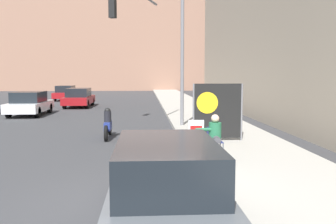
% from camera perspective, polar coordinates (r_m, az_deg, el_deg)
% --- Properties ---
extents(ground_plane, '(160.00, 160.00, 0.00)m').
position_cam_1_polar(ground_plane, '(7.09, -4.70, -14.74)').
color(ground_plane, '#38383A').
extents(sidewalk_curb, '(3.66, 90.00, 0.18)m').
position_cam_1_polar(sidewalk_curb, '(21.99, 4.60, -0.57)').
color(sidewalk_curb, '#A8A399').
rests_on(sidewalk_curb, ground_plane).
extents(building_backdrop_far, '(52.00, 12.00, 22.74)m').
position_cam_1_polar(building_backdrop_far, '(65.36, -5.57, 13.46)').
color(building_backdrop_far, '#936B56').
rests_on(building_backdrop_far, ground_plane).
extents(seated_protester, '(0.94, 0.77, 1.22)m').
position_cam_1_polar(seated_protester, '(10.22, 7.13, -3.55)').
color(seated_protester, '#474C56').
rests_on(seated_protester, sidewalk_curb).
extents(pedestrian_behind, '(0.34, 0.34, 1.64)m').
position_cam_1_polar(pedestrian_behind, '(15.38, 7.31, 0.17)').
color(pedestrian_behind, '#424247').
rests_on(pedestrian_behind, sidewalk_curb).
extents(protest_banner, '(1.75, 0.06, 2.00)m').
position_cam_1_polar(protest_banner, '(13.10, 7.53, 0.18)').
color(protest_banner, slate).
rests_on(protest_banner, sidewalk_curb).
extents(traffic_light_pole, '(3.45, 3.22, 6.09)m').
position_cam_1_polar(traffic_light_pole, '(17.45, -1.81, 11.70)').
color(traffic_light_pole, slate).
rests_on(traffic_light_pole, sidewalk_curb).
extents(parked_car_curbside, '(1.71, 4.77, 1.48)m').
position_cam_1_polar(parked_car_curbside, '(5.86, -0.27, -11.51)').
color(parked_car_curbside, '#565B60').
rests_on(parked_car_curbside, ground_plane).
extents(car_on_road_nearest, '(1.89, 4.38, 1.46)m').
position_cam_1_polar(car_on_road_nearest, '(24.43, -20.33, 1.22)').
color(car_on_road_nearest, silver).
rests_on(car_on_road_nearest, ground_plane).
extents(car_on_road_midblock, '(1.87, 4.71, 1.45)m').
position_cam_1_polar(car_on_road_midblock, '(29.74, -13.42, 2.15)').
color(car_on_road_midblock, maroon).
rests_on(car_on_road_midblock, ground_plane).
extents(car_on_road_distant, '(1.77, 4.20, 1.44)m').
position_cam_1_polar(car_on_road_distant, '(37.85, -15.32, 2.81)').
color(car_on_road_distant, maroon).
rests_on(car_on_road_distant, ground_plane).
extents(motorcycle_on_road, '(0.28, 2.16, 1.20)m').
position_cam_1_polar(motorcycle_on_road, '(14.86, -9.15, -1.93)').
color(motorcycle_on_road, navy).
rests_on(motorcycle_on_road, ground_plane).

